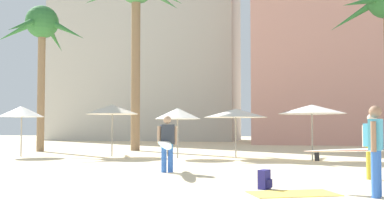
% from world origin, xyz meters
% --- Properties ---
extents(hotel_pink, '(20.43, 8.46, 19.36)m').
position_xyz_m(hotel_pink, '(9.00, 32.16, 9.68)').
color(hotel_pink, '#DB9989').
rests_on(hotel_pink, ground).
extents(palm_tree_far_left, '(5.53, 5.45, 8.28)m').
position_xyz_m(palm_tree_far_left, '(-12.04, 16.04, 6.75)').
color(palm_tree_far_left, '#896B4C').
rests_on(palm_tree_far_left, ground).
extents(palm_tree_center, '(6.46, 6.01, 10.88)m').
position_xyz_m(palm_tree_center, '(-7.09, 18.01, 8.90)').
color(palm_tree_center, '#896B4C').
rests_on(palm_tree_center, ground).
extents(cafe_umbrella_0, '(2.03, 2.03, 2.33)m').
position_xyz_m(cafe_umbrella_0, '(-10.48, 11.89, 2.08)').
color(cafe_umbrella_0, gray).
rests_on(cafe_umbrella_0, ground).
extents(cafe_umbrella_2, '(2.45, 2.45, 2.43)m').
position_xyz_m(cafe_umbrella_2, '(-6.42, 12.92, 2.20)').
color(cafe_umbrella_2, gray).
rests_on(cafe_umbrella_2, ground).
extents(cafe_umbrella_3, '(2.03, 2.03, 2.20)m').
position_xyz_m(cafe_umbrella_3, '(-3.14, 12.43, 1.96)').
color(cafe_umbrella_3, gray).
rests_on(cafe_umbrella_3, ground).
extents(cafe_umbrella_4, '(2.73, 2.73, 2.28)m').
position_xyz_m(cafe_umbrella_4, '(2.57, 12.17, 2.09)').
color(cafe_umbrella_4, gray).
rests_on(cafe_umbrella_4, ground).
extents(cafe_umbrella_6, '(2.79, 2.79, 2.17)m').
position_xyz_m(cafe_umbrella_6, '(-0.64, 12.91, 1.98)').
color(cafe_umbrella_6, gray).
rests_on(cafe_umbrella_6, ground).
extents(beach_towel, '(1.97, 1.53, 0.01)m').
position_xyz_m(beach_towel, '(1.71, 2.81, 0.01)').
color(beach_towel, '#F4CC4C').
rests_on(beach_towel, ground).
extents(backpack, '(0.32, 0.35, 0.42)m').
position_xyz_m(backpack, '(1.12, 3.40, 0.20)').
color(backpack, navy).
rests_on(backpack, ground).
extents(person_far_left, '(2.80, 1.26, 1.77)m').
position_xyz_m(person_far_left, '(3.29, 2.83, 0.94)').
color(person_far_left, blue).
rests_on(person_far_left, ground).
extents(person_mid_left, '(1.42, 3.08, 1.70)m').
position_xyz_m(person_mid_left, '(-1.93, 6.27, 0.92)').
color(person_mid_left, blue).
rests_on(person_mid_left, ground).
extents(person_far_right, '(0.48, 0.51, 1.71)m').
position_xyz_m(person_far_right, '(3.75, 5.73, 0.94)').
color(person_far_right, gold).
rests_on(person_far_right, ground).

